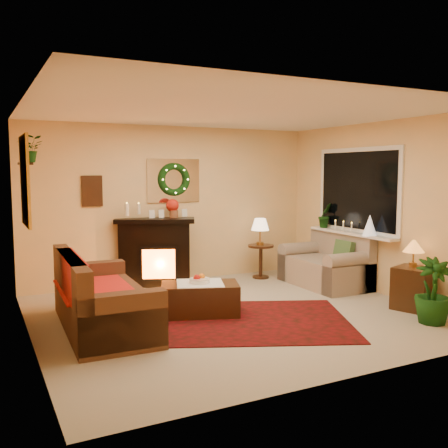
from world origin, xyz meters
name	(u,v)px	position (x,y,z in m)	size (l,w,h in m)	color
floor	(236,314)	(0.00, 0.00, 0.00)	(5.00, 5.00, 0.00)	beige
ceiling	(237,111)	(0.00, 0.00, 2.60)	(5.00, 5.00, 0.00)	white
wall_back	(173,204)	(0.00, 2.25, 1.30)	(5.00, 5.00, 0.00)	#EFD88C
wall_front	(357,235)	(0.00, -2.25, 1.30)	(5.00, 5.00, 0.00)	#EFD88C
wall_left	(27,224)	(-2.50, 0.00, 1.30)	(4.50, 4.50, 0.00)	#EFD88C
wall_right	(383,208)	(2.50, 0.00, 1.30)	(4.50, 4.50, 0.00)	#EFD88C
area_rug	(249,321)	(0.00, -0.35, 0.01)	(2.45, 1.84, 0.01)	#540A14
sofa	(104,292)	(-1.66, 0.20, 0.43)	(0.91, 2.07, 0.89)	brown
red_throw	(95,289)	(-1.74, 0.32, 0.46)	(0.83, 1.35, 0.02)	#B3401E
fireplace	(155,252)	(-0.41, 2.04, 0.55)	(1.13, 0.36, 1.03)	#302012
poinsettia	(172,205)	(-0.10, 2.04, 1.30)	(0.21, 0.21, 0.21)	red
mantel_candle_a	(127,210)	(-0.87, 1.98, 1.26)	(0.06, 0.06, 0.19)	white
mantel_candle_b	(139,209)	(-0.66, 2.05, 1.26)	(0.06, 0.06, 0.17)	white
mantel_mirror	(174,181)	(0.00, 2.23, 1.70)	(0.92, 0.02, 0.72)	white
wreath	(174,179)	(0.00, 2.19, 1.72)	(0.55, 0.55, 0.11)	#194719
wall_art	(92,191)	(-1.35, 2.23, 1.55)	(0.32, 0.03, 0.48)	#381E11
gold_mirror	(25,181)	(-2.48, 0.30, 1.75)	(0.03, 0.84, 1.00)	gold
hanging_plant	(31,162)	(-2.34, 1.05, 1.97)	(0.33, 0.28, 0.36)	#194719
loveseat	(324,260)	(2.05, 0.81, 0.42)	(0.86, 1.48, 0.86)	#B6AC97
window_frame	(358,191)	(2.48, 0.55, 1.55)	(0.03, 1.86, 1.36)	white
window_glass	(357,191)	(2.47, 0.55, 1.55)	(0.02, 1.70, 1.22)	black
window_sill	(351,233)	(2.38, 0.55, 0.87)	(0.22, 1.86, 0.04)	white
mini_tree	(370,225)	(2.34, 0.10, 1.04)	(0.22, 0.22, 0.33)	white
sill_plant	(325,216)	(2.38, 1.23, 1.08)	(0.30, 0.24, 0.55)	#0E3312
side_table_round	(261,260)	(1.42, 1.77, 0.32)	(0.45, 0.45, 0.58)	#371A0E
lamp_cream	(260,228)	(1.42, 1.79, 0.88)	(0.31, 0.31, 0.47)	beige
end_table_square	(413,289)	(2.25, -0.86, 0.27)	(0.47, 0.47, 0.57)	#331C13
lamp_tiffany	(413,254)	(2.27, -0.82, 0.74)	(0.28, 0.28, 0.41)	#FFB73C
coffee_table	(200,299)	(-0.44, 0.17, 0.21)	(0.99, 0.54, 0.41)	#502C1E
fruit_bowl	(200,281)	(-0.44, 0.18, 0.45)	(0.27, 0.27, 0.06)	white
floor_palm	(433,287)	(1.97, -1.42, 0.45)	(1.35, 1.35, 2.40)	#234F1D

